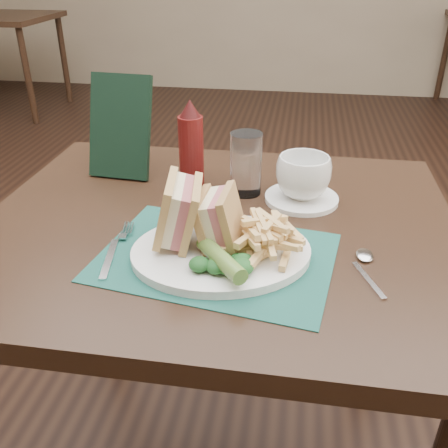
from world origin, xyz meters
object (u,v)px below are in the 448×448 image
sandwich_half_a (166,210)px  coffee_cup (303,177)px  table_bg_left (2,64)px  check_presenter (120,127)px  placemat (216,257)px  saucer (301,198)px  plate (221,252)px  ketchup_bottle (191,143)px  sandwich_half_b (207,216)px  table_main (218,366)px  drinking_glass (246,164)px

sandwich_half_a → coffee_cup: 0.32m
table_bg_left → check_presenter: check_presenter is taller
placemat → saucer: bearing=60.2°
table_bg_left → plate: bearing=-53.5°
placemat → ketchup_bottle: bearing=109.7°
sandwich_half_a → ketchup_bottle: size_ratio=0.61×
plate → saucer: size_ratio=2.00×
placemat → plate: (0.01, 0.00, 0.01)m
placemat → sandwich_half_b: 0.07m
sandwich_half_b → saucer: (0.16, 0.22, -0.06)m
sandwich_half_a → check_presenter: size_ratio=0.50×
saucer → check_presenter: bearing=168.4°
table_bg_left → saucer: saucer is taller
table_main → ketchup_bottle: bearing=117.0°
saucer → placemat: bearing=-119.8°
coffee_cup → check_presenter: size_ratio=0.49×
coffee_cup → drinking_glass: size_ratio=0.84×
sandwich_half_a → coffee_cup: (0.22, 0.22, -0.02)m
drinking_glass → placemat: bearing=-94.0°
table_main → sandwich_half_a: size_ratio=7.90×
table_main → check_presenter: bearing=141.9°
drinking_glass → ketchup_bottle: ketchup_bottle is taller
table_main → table_bg_left: bearing=127.2°
check_presenter → coffee_cup: bearing=-7.2°
table_bg_left → drinking_glass: 3.74m
placemat → sandwich_half_b: bearing=133.9°
coffee_cup → check_presenter: check_presenter is taller
ketchup_bottle → placemat: bearing=-70.3°
saucer → coffee_cup: 0.05m
saucer → check_presenter: (-0.41, 0.08, 0.10)m
plate → sandwich_half_b: 0.06m
sandwich_half_a → sandwich_half_b: sandwich_half_a is taller
sandwich_half_b → placemat: bearing=-43.0°
table_main → plate: 0.40m
placemat → ketchup_bottle: size_ratio=2.06×
saucer → drinking_glass: drinking_glass is taller
sandwich_half_b → drinking_glass: (0.04, 0.24, -0.00)m
plate → coffee_cup: coffee_cup is taller
table_bg_left → sandwich_half_a: sandwich_half_a is taller
ketchup_bottle → saucer: bearing=-12.0°
saucer → ketchup_bottle: bearing=168.0°
check_presenter → table_main: bearing=-33.7°
table_main → placemat: placemat is taller
table_bg_left → sandwich_half_a: 3.87m
table_bg_left → placemat: 3.93m
placemat → saucer: 0.27m
table_main → drinking_glass: 0.46m
drinking_glass → ketchup_bottle: size_ratio=0.70×
sandwich_half_a → check_presenter: 0.36m
placemat → saucer: saucer is taller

